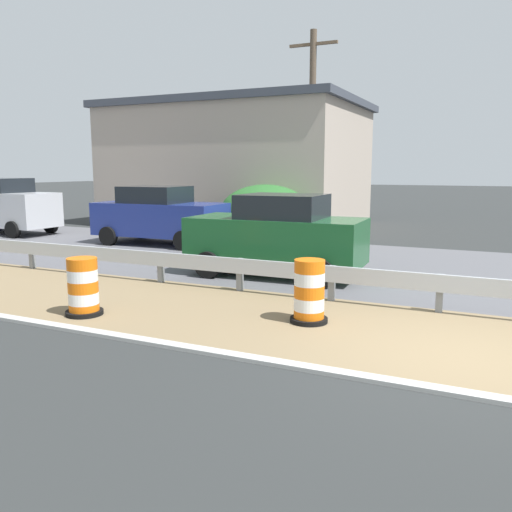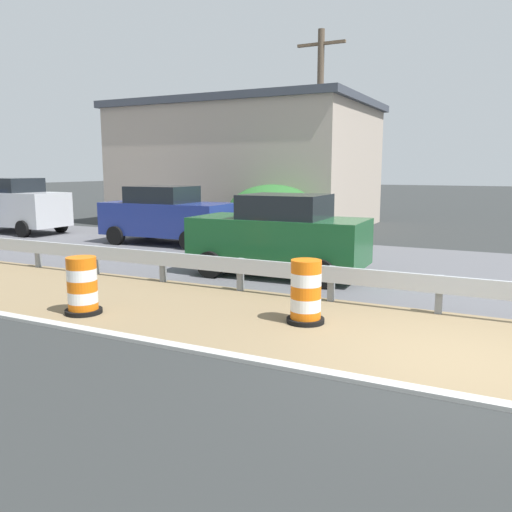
{
  "view_description": "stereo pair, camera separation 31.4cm",
  "coord_description": "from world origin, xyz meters",
  "px_view_note": "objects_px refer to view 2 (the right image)",
  "views": [
    {
      "loc": [
        -7.48,
        -0.33,
        2.57
      ],
      "look_at": [
        2.17,
        4.18,
        0.81
      ],
      "focal_mm": 37.18,
      "sensor_mm": 36.0,
      "label": 1
    },
    {
      "loc": [
        -7.34,
        -0.62,
        2.57
      ],
      "look_at": [
        2.17,
        4.18,
        0.81
      ],
      "focal_mm": 37.18,
      "sensor_mm": 36.0,
      "label": 2
    }
  ],
  "objects_px": {
    "traffic_barrel_nearest": "(306,295)",
    "car_distant_a": "(166,215)",
    "car_distant_b": "(280,235)",
    "traffic_barrel_close": "(82,288)",
    "utility_pole_near": "(320,132)",
    "car_trailing_near_lane": "(16,206)"
  },
  "relations": [
    {
      "from": "traffic_barrel_nearest",
      "to": "car_distant_a",
      "type": "height_order",
      "value": "car_distant_a"
    },
    {
      "from": "traffic_barrel_nearest",
      "to": "car_distant_a",
      "type": "distance_m",
      "value": 10.33
    },
    {
      "from": "traffic_barrel_nearest",
      "to": "car_trailing_near_lane",
      "type": "height_order",
      "value": "car_trailing_near_lane"
    },
    {
      "from": "utility_pole_near",
      "to": "traffic_barrel_nearest",
      "type": "bearing_deg",
      "value": -160.83
    },
    {
      "from": "traffic_barrel_close",
      "to": "utility_pole_near",
      "type": "xyz_separation_m",
      "value": [
        11.97,
        -0.05,
        3.43
      ]
    },
    {
      "from": "traffic_barrel_nearest",
      "to": "car_distant_a",
      "type": "relative_size",
      "value": 0.24
    },
    {
      "from": "car_trailing_near_lane",
      "to": "utility_pole_near",
      "type": "height_order",
      "value": "utility_pole_near"
    },
    {
      "from": "car_distant_b",
      "to": "car_distant_a",
      "type": "bearing_deg",
      "value": -32.18
    },
    {
      "from": "traffic_barrel_nearest",
      "to": "traffic_barrel_close",
      "type": "xyz_separation_m",
      "value": [
        -1.25,
        3.77,
        -0.02
      ]
    },
    {
      "from": "traffic_barrel_nearest",
      "to": "traffic_barrel_close",
      "type": "distance_m",
      "value": 3.97
    },
    {
      "from": "car_distant_b",
      "to": "traffic_barrel_close",
      "type": "bearing_deg",
      "value": 67.44
    },
    {
      "from": "car_distant_b",
      "to": "utility_pole_near",
      "type": "relative_size",
      "value": 0.57
    },
    {
      "from": "car_distant_a",
      "to": "car_distant_b",
      "type": "bearing_deg",
      "value": -31.63
    },
    {
      "from": "traffic_barrel_close",
      "to": "utility_pole_near",
      "type": "relative_size",
      "value": 0.14
    },
    {
      "from": "car_distant_a",
      "to": "traffic_barrel_nearest",
      "type": "bearing_deg",
      "value": -42.67
    },
    {
      "from": "traffic_barrel_nearest",
      "to": "traffic_barrel_close",
      "type": "relative_size",
      "value": 1.05
    },
    {
      "from": "car_distant_a",
      "to": "car_distant_b",
      "type": "relative_size",
      "value": 1.07
    },
    {
      "from": "car_trailing_near_lane",
      "to": "utility_pole_near",
      "type": "distance_m",
      "value": 12.45
    },
    {
      "from": "traffic_barrel_nearest",
      "to": "car_trailing_near_lane",
      "type": "distance_m",
      "value": 16.56
    },
    {
      "from": "car_distant_b",
      "to": "utility_pole_near",
      "type": "distance_m",
      "value": 8.01
    },
    {
      "from": "car_trailing_near_lane",
      "to": "utility_pole_near",
      "type": "xyz_separation_m",
      "value": [
        4.05,
        -11.43,
        2.79
      ]
    },
    {
      "from": "traffic_barrel_close",
      "to": "car_distant_a",
      "type": "xyz_separation_m",
      "value": [
        8.02,
        4.02,
        0.53
      ]
    }
  ]
}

